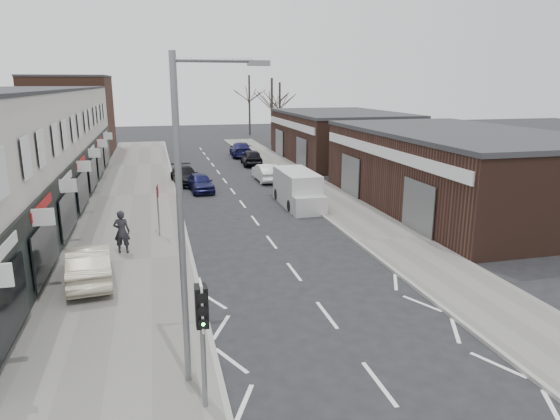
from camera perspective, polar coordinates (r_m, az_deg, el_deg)
ground at (r=15.25m, az=7.94°, el=-15.01°), size 160.00×160.00×0.00m
pavement_left at (r=35.08m, az=-16.39°, el=1.61°), size 5.50×64.00×0.12m
pavement_right at (r=36.71m, az=3.48°, el=2.72°), size 3.50×64.00×0.12m
shop_terrace_left at (r=33.06m, az=-28.77°, el=5.83°), size 8.00×41.00×7.10m
brick_block_far at (r=57.96m, az=-22.73°, el=9.85°), size 8.00×10.00×8.00m
right_unit_near at (r=32.09m, az=19.59°, el=4.20°), size 10.00×18.00×4.50m
right_unit_far at (r=49.80m, az=6.80°, el=8.26°), size 10.00×16.00×4.50m
tree_far_a at (r=62.35m, az=-0.92°, el=7.49°), size 3.60×3.60×8.00m
tree_far_b at (r=68.73m, az=-0.03°, el=8.13°), size 3.60×3.60×7.50m
tree_far_c at (r=73.92m, az=-3.46°, el=8.54°), size 3.60×3.60×8.50m
traffic_light at (r=11.44m, az=-8.93°, el=-11.91°), size 0.28×0.60×3.10m
street_lamp at (r=11.82m, az=-10.51°, el=0.29°), size 2.23×0.22×8.00m
warning_sign at (r=24.82m, az=-13.77°, el=1.74°), size 0.12×0.80×2.70m
white_van at (r=30.99m, az=2.04°, el=2.36°), size 1.97×5.51×2.15m
sedan_on_pavement at (r=20.19m, az=-20.95°, el=-5.73°), size 1.97×4.50×1.44m
pedestrian at (r=23.02m, az=-17.63°, el=-2.38°), size 0.77×0.57×1.93m
parked_car_left_a at (r=35.50m, az=-9.08°, el=3.13°), size 1.85×3.91×1.29m
parked_car_left_b at (r=38.49m, az=-10.82°, el=3.93°), size 2.21×4.61×1.30m
parked_car_right_a at (r=38.80m, az=-1.62°, el=4.30°), size 1.50×4.14×1.36m
parked_car_right_b at (r=46.58m, az=-3.28°, el=6.05°), size 2.05×4.43×1.47m
parked_car_right_c at (r=52.26m, az=-4.51°, el=6.93°), size 2.44×5.23×1.48m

